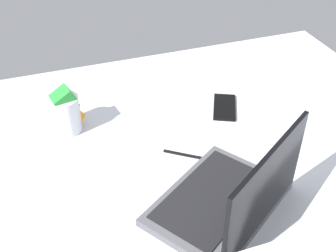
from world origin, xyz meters
The scene contains 5 objects.
bed_mattress centered at (0.00, 0.00, 9.00)cm, with size 180.00×140.00×18.00cm, color #B7BCC6.
laptop centered at (-16.43, 10.40, 22.41)cm, with size 40.21×37.42×23.00cm.
snack_cup centered at (14.23, -34.09, 24.20)cm, with size 10.34×9.00×14.35cm.
cell_phone centered at (-33.86, -28.96, 18.40)cm, with size 6.80×14.00×0.80cm, color black.
charger_cable centered at (-15.89, -10.25, 18.30)cm, with size 17.00×0.60×0.60cm, color black.
Camera 1 is at (20.26, 72.24, 96.01)cm, focal length 46.86 mm.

